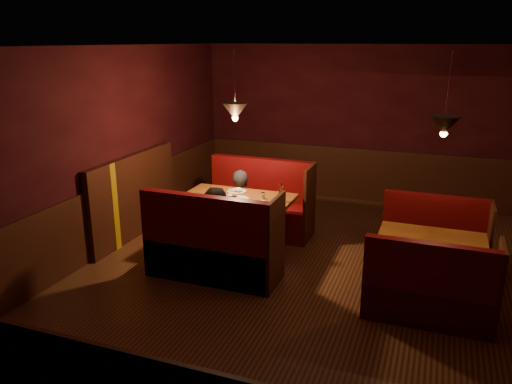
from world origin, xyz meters
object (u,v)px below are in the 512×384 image
(second_bench_far, at_px, (433,245))
(diner_b, at_px, (219,219))
(main_table, at_px, (237,210))
(main_bench_far, at_px, (260,210))
(main_bench_near, at_px, (212,252))
(second_bench_near, at_px, (429,296))
(diner_a, at_px, (240,193))
(second_table, at_px, (430,252))

(second_bench_far, distance_m, diner_b, 2.91)
(main_table, xyz_separation_m, second_bench_far, (2.66, 0.47, -0.33))
(main_bench_far, bearing_deg, main_bench_near, -90.00)
(main_bench_far, distance_m, main_bench_near, 1.78)
(main_table, distance_m, main_bench_far, 0.93)
(main_bench_far, relative_size, diner_b, 1.13)
(main_table, height_order, main_bench_near, main_bench_near)
(second_bench_near, bearing_deg, main_table, 159.11)
(main_table, height_order, diner_a, diner_a)
(second_bench_far, xyz_separation_m, second_bench_near, (0.00, -1.49, 0.00))
(second_table, relative_size, diner_b, 0.82)
(second_bench_far, bearing_deg, main_bench_far, 171.09)
(main_table, xyz_separation_m, main_bench_far, (0.02, 0.89, -0.27))
(diner_a, bearing_deg, second_bench_far, 168.85)
(main_bench_near, relative_size, diner_a, 1.20)
(main_table, distance_m, second_table, 2.64)
(main_bench_far, height_order, diner_a, diner_a)
(main_bench_far, xyz_separation_m, diner_b, (0.01, -1.59, 0.39))
(second_table, height_order, diner_a, diner_a)
(second_bench_near, distance_m, diner_b, 2.68)
(second_bench_far, height_order, second_bench_near, same)
(main_bench_far, distance_m, diner_b, 1.63)
(diner_a, bearing_deg, diner_b, 90.85)
(diner_a, xyz_separation_m, diner_b, (0.22, -1.28, 0.04))
(second_bench_near, bearing_deg, diner_b, 173.18)
(diner_a, distance_m, diner_b, 1.30)
(second_bench_far, relative_size, diner_b, 0.91)
(second_bench_near, xyz_separation_m, diner_b, (-2.63, 0.31, 0.45))
(main_table, distance_m, diner_a, 0.62)
(main_bench_far, bearing_deg, second_bench_far, -8.91)
(second_bench_far, distance_m, second_bench_near, 1.49)
(main_bench_far, bearing_deg, second_table, -23.92)
(diner_a, height_order, diner_b, diner_b)
(main_bench_near, height_order, diner_b, diner_b)
(main_table, height_order, second_table, main_table)
(main_bench_far, height_order, second_table, main_bench_far)
(diner_b, bearing_deg, diner_a, 80.25)
(main_bench_near, bearing_deg, main_table, 91.13)
(diner_a, relative_size, diner_b, 0.95)
(second_bench_near, xyz_separation_m, diner_a, (-2.85, 1.60, 0.41))
(second_bench_near, distance_m, diner_a, 3.29)
(diner_a, bearing_deg, main_bench_near, 89.19)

